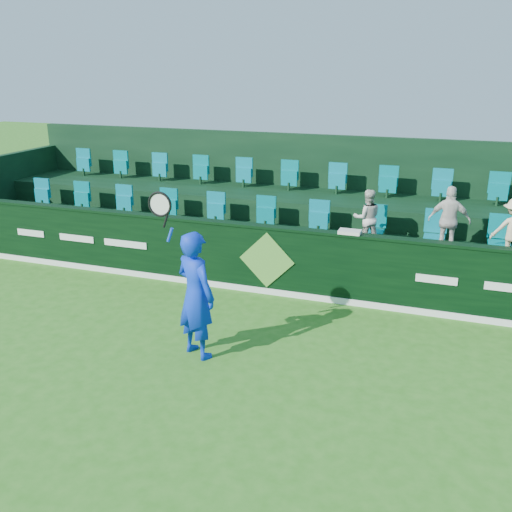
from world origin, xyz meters
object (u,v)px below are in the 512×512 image
at_px(tennis_player, 195,294).
at_px(towel, 350,232).
at_px(spectator_left, 367,218).
at_px(spectator_middle, 449,220).

relative_size(tennis_player, towel, 6.59).
distance_m(spectator_left, towel, 1.13).
height_order(spectator_left, spectator_middle, spectator_middle).
bearing_deg(towel, tennis_player, -122.96).
distance_m(tennis_player, spectator_left, 4.33).
bearing_deg(spectator_left, tennis_player, 43.27).
relative_size(tennis_player, spectator_middle, 1.98).
bearing_deg(spectator_left, spectator_middle, 159.63).
height_order(tennis_player, spectator_left, tennis_player).
bearing_deg(towel, spectator_middle, 33.86).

